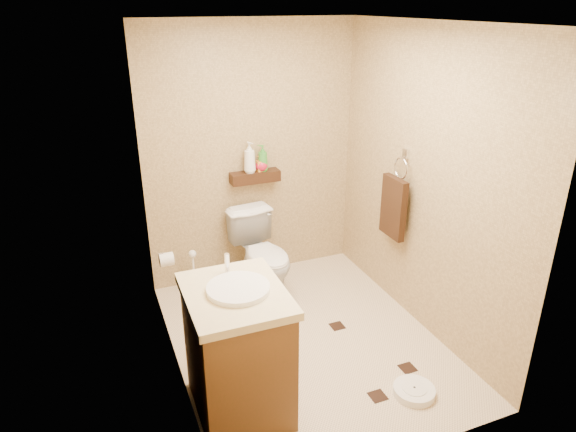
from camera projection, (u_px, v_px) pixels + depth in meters
name	position (u px, v px, depth m)	size (l,w,h in m)	color
ground	(305.00, 340.00, 4.13)	(2.50, 2.50, 0.00)	beige
wall_back	(252.00, 156.00, 4.73)	(2.00, 0.04, 2.40)	tan
wall_front	(408.00, 284.00, 2.59)	(2.00, 0.04, 2.40)	tan
wall_left	(166.00, 222.00, 3.31)	(0.04, 2.50, 2.40)	tan
wall_right	(424.00, 184.00, 4.01)	(0.04, 2.50, 2.40)	tan
ceiling	(310.00, 22.00, 3.19)	(2.00, 2.50, 0.02)	silver
wall_shelf	(255.00, 177.00, 4.73)	(0.46, 0.14, 0.10)	#32170D
floor_accents	(311.00, 344.00, 4.07)	(1.23, 1.50, 0.01)	black
toilet	(263.00, 255.00, 4.67)	(0.42, 0.74, 0.76)	white
vanity	(238.00, 350.00, 3.27)	(0.61, 0.74, 1.03)	brown
bathroom_scale	(414.00, 391.00, 3.55)	(0.29, 0.29, 0.06)	white
toilet_brush	(194.00, 277.00, 4.75)	(0.10, 0.10, 0.43)	#19665B
towel_ring	(394.00, 205.00, 4.29)	(0.12, 0.30, 0.76)	silver
toilet_paper	(166.00, 259.00, 4.12)	(0.12, 0.11, 0.12)	white
bottle_a	(250.00, 157.00, 4.64)	(0.11, 0.11, 0.28)	white
bottle_b	(260.00, 163.00, 4.70)	(0.07, 0.07, 0.15)	gold
bottle_c	(261.00, 163.00, 4.70)	(0.11, 0.11, 0.15)	red
bottle_d	(263.00, 158.00, 4.69)	(0.09, 0.09, 0.25)	#36872D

